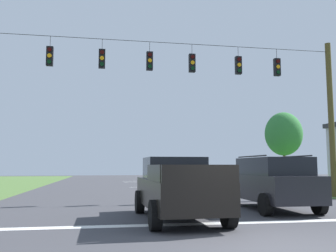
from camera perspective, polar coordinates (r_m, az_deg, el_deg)
name	(u,v)px	position (r m, az deg, el deg)	size (l,w,h in m)	color
ground_plane	(267,249)	(8.12, 15.00, -17.83)	(120.00, 120.00, 0.00)	#3D3D42
stop_bar_stripe	(217,223)	(11.19, 7.62, -14.69)	(15.64, 0.45, 0.01)	white
lane_dash_0	(177,203)	(16.97, 1.42, -11.82)	(0.15, 2.50, 0.01)	white
lane_dash_1	(155,192)	(24.14, -2.00, -10.14)	(0.15, 2.50, 0.01)	white
lane_dash_2	(146,187)	(29.54, -3.46, -9.41)	(0.15, 2.50, 0.01)	white
lane_dash_3	(136,182)	(38.54, -4.97, -8.64)	(0.15, 2.50, 0.01)	white
lane_dash_4	(134,181)	(40.94, -5.26, -8.49)	(0.15, 2.50, 0.01)	white
overhead_signal_span	(171,102)	(18.69, 0.51, 3.73)	(18.02, 0.31, 8.46)	brown
pickup_truck	(177,188)	(11.82, 1.45, -9.59)	(2.34, 5.43, 1.95)	black
suv_black	(272,182)	(14.84, 15.75, -8.31)	(2.27, 4.83, 2.05)	black
distant_car_crossing_white	(194,175)	(35.49, 4.04, -7.59)	(2.10, 4.34, 1.52)	silver
tree_roadside_right	(284,134)	(34.25, 17.43, -1.19)	(3.26, 3.26, 6.42)	brown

